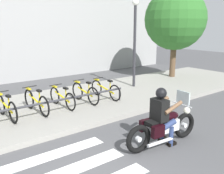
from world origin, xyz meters
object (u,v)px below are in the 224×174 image
object	(u,v)px
bicycle_4	(36,102)
tree_near_rack	(175,19)
motorcycle	(164,127)
rider	(162,113)
bicycle_3	(6,107)
bicycle_6	(85,93)
bike_rack	(28,107)
street_lamp	(135,36)
bicycle_7	(105,89)
bicycle_5	(62,98)

from	to	relation	value
bicycle_4	tree_near_rack	distance (m)	8.50
motorcycle	bicycle_4	size ratio (longest dim) A/B	1.29
rider	tree_near_rack	world-z (taller)	tree_near_rack
bicycle_3	bicycle_6	distance (m)	2.70
motorcycle	bike_rack	bearing A→B (deg)	124.83
bicycle_6	street_lamp	xyz separation A→B (m)	(3.04, 0.76, 1.90)
motorcycle	bicycle_7	distance (m)	3.84
bicycle_3	motorcycle	bearing A→B (deg)	-54.50
street_lamp	bicycle_7	bearing A→B (deg)	-160.53
bicycle_7	street_lamp	bearing A→B (deg)	19.47
bicycle_4	bike_rack	world-z (taller)	bicycle_4
rider	street_lamp	bearing A→B (deg)	54.74
bicycle_7	rider	bearing A→B (deg)	-105.30
bicycle_6	street_lamp	distance (m)	3.67
bike_rack	rider	bearing A→B (deg)	-56.02
bicycle_3	bicycle_7	bearing A→B (deg)	0.02
bicycle_4	street_lamp	distance (m)	5.26
bike_rack	bicycle_3	bearing A→B (deg)	129.08
rider	bicycle_3	size ratio (longest dim) A/B	0.90
bicycle_5	bicycle_4	bearing A→B (deg)	-179.94
bicycle_3	tree_near_rack	xyz separation A→B (m)	(8.89, 1.16, 2.64)
bicycle_6	street_lamp	world-z (taller)	street_lamp
bicycle_3	bicycle_5	size ratio (longest dim) A/B	1.01
rider	bicycle_6	size ratio (longest dim) A/B	0.91
bike_rack	tree_near_rack	distance (m)	8.99
rider	street_lamp	xyz separation A→B (m)	(3.16, 4.47, 1.57)
rider	bicycle_3	distance (m)	4.53
tree_near_rack	bicycle_3	bearing A→B (deg)	-172.57
tree_near_rack	motorcycle	bearing A→B (deg)	-141.95
bicycle_5	bike_rack	bearing A→B (deg)	-157.63
bicycle_4	bicycle_5	bearing A→B (deg)	0.06
bicycle_4	street_lamp	xyz separation A→B (m)	(4.84, 0.76, 1.90)
motorcycle	bicycle_4	world-z (taller)	motorcycle
street_lamp	bicycle_5	bearing A→B (deg)	-169.11
street_lamp	bicycle_4	bearing A→B (deg)	-171.08
rider	bicycle_7	world-z (taller)	rider
motorcycle	bicycle_5	size ratio (longest dim) A/B	1.37
bicycle_4	tree_near_rack	bearing A→B (deg)	8.26
bike_rack	tree_near_rack	bearing A→B (deg)	11.47
bicycle_6	bike_rack	world-z (taller)	bicycle_6
rider	tree_near_rack	distance (m)	8.30
bicycle_5	bicycle_3	bearing A→B (deg)	-179.97
bicycle_6	bicycle_7	world-z (taller)	bicycle_6
bicycle_6	bike_rack	bearing A→B (deg)	-166.16
motorcycle	street_lamp	bearing A→B (deg)	55.45
motorcycle	tree_near_rack	xyz separation A→B (m)	(6.24, 4.88, 2.67)
bicycle_5	tree_near_rack	world-z (taller)	tree_near_rack
motorcycle	tree_near_rack	size ratio (longest dim) A/B	0.46
motorcycle	bicycle_5	xyz separation A→B (m)	(-0.86, 3.72, 0.02)
tree_near_rack	bicycle_7	bearing A→B (deg)	-167.66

